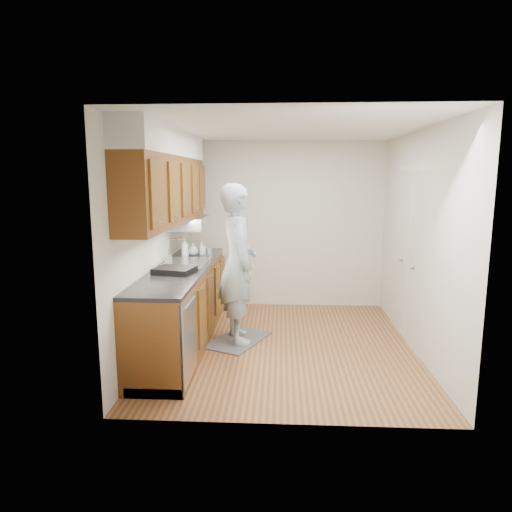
{
  "coord_description": "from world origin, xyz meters",
  "views": [
    {
      "loc": [
        -0.05,
        -5.16,
        1.98
      ],
      "look_at": [
        -0.34,
        0.25,
        1.03
      ],
      "focal_mm": 32.0,
      "sensor_mm": 36.0,
      "label": 1
    }
  ],
  "objects_px": {
    "person": "(238,253)",
    "dish_rack": "(175,270)",
    "soap_bottle_b": "(201,248)",
    "soap_bottle_c": "(193,249)",
    "steel_can": "(210,253)",
    "soap_bottle_a": "(185,248)"
  },
  "relations": [
    {
      "from": "person",
      "to": "dish_rack",
      "type": "relative_size",
      "value": 5.26
    },
    {
      "from": "soap_bottle_b",
      "to": "dish_rack",
      "type": "distance_m",
      "value": 1.23
    },
    {
      "from": "soap_bottle_c",
      "to": "dish_rack",
      "type": "xyz_separation_m",
      "value": [
        0.02,
        -1.13,
        -0.05
      ]
    },
    {
      "from": "soap_bottle_c",
      "to": "steel_can",
      "type": "bearing_deg",
      "value": -28.49
    },
    {
      "from": "soap_bottle_a",
      "to": "steel_can",
      "type": "height_order",
      "value": "soap_bottle_a"
    },
    {
      "from": "soap_bottle_a",
      "to": "soap_bottle_c",
      "type": "height_order",
      "value": "soap_bottle_a"
    },
    {
      "from": "dish_rack",
      "to": "soap_bottle_c",
      "type": "bearing_deg",
      "value": 103.47
    },
    {
      "from": "soap_bottle_c",
      "to": "steel_can",
      "type": "distance_m",
      "value": 0.28
    },
    {
      "from": "person",
      "to": "steel_can",
      "type": "bearing_deg",
      "value": 20.78
    },
    {
      "from": "steel_can",
      "to": "dish_rack",
      "type": "bearing_deg",
      "value": -102.99
    },
    {
      "from": "soap_bottle_c",
      "to": "dish_rack",
      "type": "relative_size",
      "value": 0.42
    },
    {
      "from": "soap_bottle_b",
      "to": "person",
      "type": "bearing_deg",
      "value": -53.0
    },
    {
      "from": "soap_bottle_a",
      "to": "person",
      "type": "bearing_deg",
      "value": -34.59
    },
    {
      "from": "soap_bottle_a",
      "to": "soap_bottle_b",
      "type": "bearing_deg",
      "value": 53.44
    },
    {
      "from": "soap_bottle_a",
      "to": "dish_rack",
      "type": "bearing_deg",
      "value": -84.71
    },
    {
      "from": "person",
      "to": "steel_can",
      "type": "height_order",
      "value": "person"
    },
    {
      "from": "person",
      "to": "steel_can",
      "type": "xyz_separation_m",
      "value": [
        -0.41,
        0.52,
        -0.08
      ]
    },
    {
      "from": "soap_bottle_a",
      "to": "steel_can",
      "type": "xyz_separation_m",
      "value": [
        0.32,
        0.01,
        -0.06
      ]
    },
    {
      "from": "soap_bottle_b",
      "to": "steel_can",
      "type": "bearing_deg",
      "value": -57.15
    },
    {
      "from": "person",
      "to": "steel_can",
      "type": "relative_size",
      "value": 17.53
    },
    {
      "from": "soap_bottle_a",
      "to": "dish_rack",
      "type": "height_order",
      "value": "soap_bottle_a"
    },
    {
      "from": "soap_bottle_b",
      "to": "dish_rack",
      "type": "xyz_separation_m",
      "value": [
        -0.08,
        -1.23,
        -0.06
      ]
    }
  ]
}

